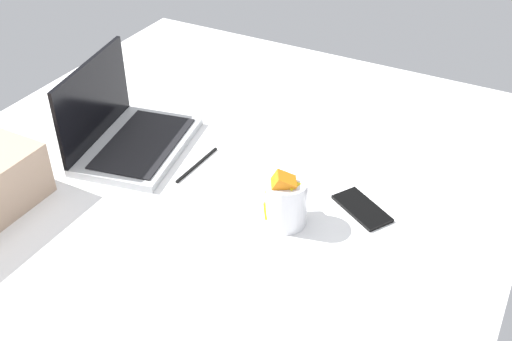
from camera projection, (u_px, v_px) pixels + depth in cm
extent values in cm
cube|color=white|center=(190.00, 233.00, 145.52)|extent=(180.00, 140.00, 18.00)
cube|color=#B7BABC|center=(138.00, 146.00, 158.11)|extent=(36.84, 28.97, 2.00)
cube|color=black|center=(143.00, 143.00, 157.06)|extent=(31.75, 22.31, 0.40)
cube|color=black|center=(93.00, 100.00, 154.03)|extent=(32.57, 7.39, 21.00)
cylinder|color=silver|center=(286.00, 202.00, 131.74)|extent=(9.00, 9.00, 11.00)
cube|color=yellow|center=(279.00, 208.00, 133.72)|extent=(7.49, 7.56, 6.29)
cube|color=#268C33|center=(287.00, 203.00, 131.91)|extent=(8.26, 8.19, 6.01)
cube|color=yellow|center=(285.00, 192.00, 131.71)|extent=(9.21, 8.67, 6.97)
cube|color=yellow|center=(287.00, 188.00, 129.39)|extent=(5.66, 6.18, 4.02)
cube|color=orange|center=(284.00, 183.00, 127.34)|extent=(5.74, 6.46, 5.13)
cube|color=black|center=(362.00, 208.00, 138.14)|extent=(13.10, 15.49, 0.80)
cube|color=black|center=(197.00, 165.00, 152.33)|extent=(17.01, 1.40, 0.60)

